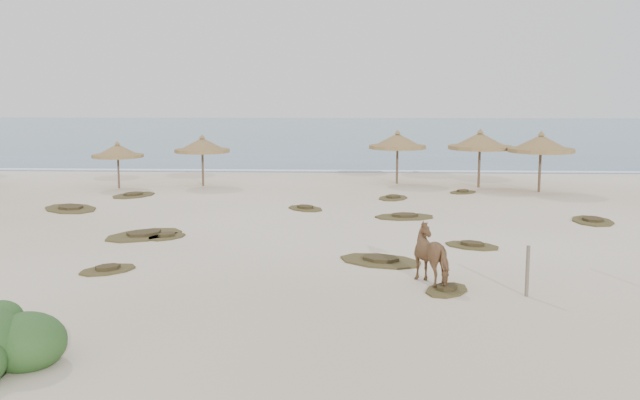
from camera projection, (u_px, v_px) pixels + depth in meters
The scene contains 23 objects.
ground at pixel (292, 266), 21.09m from camera, with size 160.00×160.00×0.00m, color #F3E3C8.
ocean at pixel (339, 131), 95.18m from camera, with size 200.00×100.00×0.01m, color #295C7D.
foam_line at pixel (325, 171), 46.77m from camera, with size 70.00×0.60×0.01m, color white.
palapa_1 at pixel (118, 152), 38.06m from camera, with size 3.55×3.55×2.54m.
palapa_2 at pixel (202, 146), 38.93m from camera, with size 3.40×3.40×2.84m.
palapa_3 at pixel (398, 142), 39.89m from camera, with size 3.40×3.40×3.03m.
palapa_4 at pixel (480, 142), 38.24m from camera, with size 4.48×4.48×3.18m.
palapa_5 at pixel (541, 145), 36.48m from camera, with size 3.67×3.67×3.16m.
horse at pixel (435, 255), 19.05m from camera, with size 0.85×1.86×1.57m, color olive.
fence_post_near at pixel (527, 271), 17.86m from camera, with size 0.10×0.10×1.30m, color #6E6353.
scrub_1 at pixel (144, 234), 25.52m from camera, with size 3.43×3.57×0.16m.
scrub_2 at pixel (167, 236), 25.22m from camera, with size 1.68×1.84×0.16m.
scrub_3 at pixel (405, 216), 29.27m from camera, with size 2.70×1.98×0.16m.
scrub_4 at pixel (472, 245), 23.74m from camera, with size 2.23×2.02×0.16m.
scrub_5 at pixel (592, 220), 28.32m from camera, with size 1.79×2.56×0.16m.
scrub_6 at pixel (134, 195), 35.40m from camera, with size 2.56×2.99×0.16m.
scrub_7 at pixel (393, 198), 34.51m from camera, with size 1.93×2.35×0.16m.
scrub_9 at pixel (380, 260), 21.60m from camera, with size 3.15×2.76×0.16m.
scrub_10 at pixel (463, 192), 36.48m from camera, with size 1.91×1.84×0.16m.
scrub_11 at pixel (108, 269), 20.51m from camera, with size 1.98×1.99×0.16m.
scrub_12 at pixel (447, 289), 18.40m from camera, with size 1.61×1.82×0.16m.
scrub_13 at pixel (305, 208), 31.37m from camera, with size 2.18×2.31×0.16m.
scrub_14 at pixel (70, 208), 31.33m from camera, with size 3.58×3.66×0.16m.
Camera 1 is at (1.75, -20.50, 5.08)m, focal length 40.00 mm.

